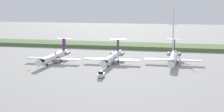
{
  "coord_description": "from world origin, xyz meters",
  "views": [
    {
      "loc": [
        30.13,
        -117.49,
        24.34
      ],
      "look_at": [
        0.0,
        12.44,
        3.0
      ],
      "focal_mm": 52.89,
      "sensor_mm": 36.0,
      "label": 1
    }
  ],
  "objects_px": {
    "regional_jet_second": "(113,57)",
    "safety_cone_front_marker": "(29,70)",
    "regional_jet_third": "(173,58)",
    "antenna_mast": "(173,35)",
    "regional_jet_nearest": "(55,56)",
    "baggage_tug": "(101,75)"
  },
  "relations": [
    {
      "from": "regional_jet_second",
      "to": "safety_cone_front_marker",
      "type": "bearing_deg",
      "value": -139.72
    },
    {
      "from": "regional_jet_third",
      "to": "antenna_mast",
      "type": "bearing_deg",
      "value": 93.05
    },
    {
      "from": "antenna_mast",
      "to": "safety_cone_front_marker",
      "type": "distance_m",
      "value": 76.02
    },
    {
      "from": "antenna_mast",
      "to": "regional_jet_nearest",
      "type": "bearing_deg",
      "value": -140.2
    },
    {
      "from": "regional_jet_third",
      "to": "safety_cone_front_marker",
      "type": "xyz_separation_m",
      "value": [
        -50.49,
        -26.97,
        -2.26
      ]
    },
    {
      "from": "safety_cone_front_marker",
      "to": "regional_jet_nearest",
      "type": "bearing_deg",
      "value": 82.63
    },
    {
      "from": "regional_jet_second",
      "to": "baggage_tug",
      "type": "relative_size",
      "value": 9.69
    },
    {
      "from": "regional_jet_third",
      "to": "baggage_tug",
      "type": "distance_m",
      "value": 38.29
    },
    {
      "from": "safety_cone_front_marker",
      "to": "baggage_tug",
      "type": "bearing_deg",
      "value": -8.63
    },
    {
      "from": "regional_jet_nearest",
      "to": "regional_jet_third",
      "type": "relative_size",
      "value": 1.0
    },
    {
      "from": "regional_jet_second",
      "to": "antenna_mast",
      "type": "height_order",
      "value": "antenna_mast"
    },
    {
      "from": "regional_jet_nearest",
      "to": "regional_jet_third",
      "type": "bearing_deg",
      "value": 9.52
    },
    {
      "from": "regional_jet_nearest",
      "to": "regional_jet_third",
      "type": "distance_m",
      "value": 48.71
    },
    {
      "from": "baggage_tug",
      "to": "safety_cone_front_marker",
      "type": "height_order",
      "value": "baggage_tug"
    },
    {
      "from": "baggage_tug",
      "to": "regional_jet_second",
      "type": "bearing_deg",
      "value": 94.7
    },
    {
      "from": "baggage_tug",
      "to": "regional_jet_third",
      "type": "bearing_deg",
      "value": 54.87
    },
    {
      "from": "regional_jet_nearest",
      "to": "baggage_tug",
      "type": "distance_m",
      "value": 34.93
    },
    {
      "from": "regional_jet_second",
      "to": "antenna_mast",
      "type": "relative_size",
      "value": 1.45
    },
    {
      "from": "safety_cone_front_marker",
      "to": "regional_jet_third",
      "type": "bearing_deg",
      "value": 28.11
    },
    {
      "from": "regional_jet_nearest",
      "to": "antenna_mast",
      "type": "bearing_deg",
      "value": 39.8
    },
    {
      "from": "regional_jet_second",
      "to": "baggage_tug",
      "type": "distance_m",
      "value": 26.73
    },
    {
      "from": "baggage_tug",
      "to": "regional_jet_nearest",
      "type": "bearing_deg",
      "value": 138.24
    }
  ]
}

